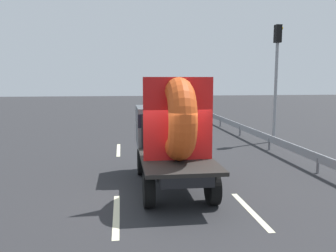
% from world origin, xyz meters
% --- Properties ---
extents(ground_plane, '(120.00, 120.00, 0.00)m').
position_xyz_m(ground_plane, '(0.00, 0.00, 0.00)').
color(ground_plane, '#28282B').
extents(flatbed_truck, '(2.02, 5.15, 3.38)m').
position_xyz_m(flatbed_truck, '(0.33, 1.39, 1.68)').
color(flatbed_truck, black).
rests_on(flatbed_truck, ground_plane).
extents(distant_sedan, '(1.67, 3.90, 1.27)m').
position_xyz_m(distant_sedan, '(3.71, 20.00, 0.68)').
color(distant_sedan, black).
rests_on(distant_sedan, ground_plane).
extents(traffic_light, '(0.42, 0.36, 6.07)m').
position_xyz_m(traffic_light, '(6.85, 8.15, 3.94)').
color(traffic_light, gray).
rests_on(traffic_light, ground_plane).
extents(guardrail, '(0.10, 16.61, 0.71)m').
position_xyz_m(guardrail, '(5.69, 8.13, 0.53)').
color(guardrail, gray).
rests_on(guardrail, ground_plane).
extents(lane_dash_left_near, '(0.16, 2.83, 0.01)m').
position_xyz_m(lane_dash_left_near, '(-1.36, -1.07, 0.00)').
color(lane_dash_left_near, beige).
rests_on(lane_dash_left_near, ground_plane).
extents(lane_dash_left_far, '(0.16, 2.92, 0.01)m').
position_xyz_m(lane_dash_left_far, '(-1.36, 6.99, 0.00)').
color(lane_dash_left_far, beige).
rests_on(lane_dash_left_far, ground_plane).
extents(lane_dash_right_near, '(0.16, 2.64, 0.01)m').
position_xyz_m(lane_dash_right_near, '(2.02, -1.24, 0.00)').
color(lane_dash_right_near, beige).
rests_on(lane_dash_right_near, ground_plane).
extents(lane_dash_right_far, '(0.16, 2.39, 0.01)m').
position_xyz_m(lane_dash_right_far, '(2.02, 6.66, 0.00)').
color(lane_dash_right_far, beige).
rests_on(lane_dash_right_far, ground_plane).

